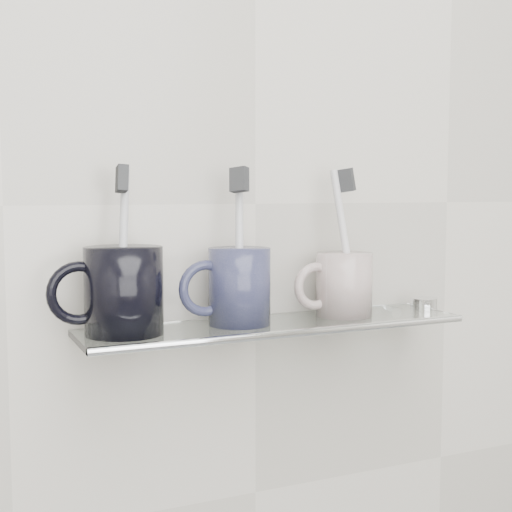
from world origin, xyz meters
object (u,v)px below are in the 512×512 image
shelf_glass (275,325)px  mug_left (124,291)px  mug_center (239,286)px  mug_right (344,284)px

shelf_glass → mug_left: size_ratio=4.88×
mug_left → mug_center: (0.15, 0.00, -0.00)m
shelf_glass → mug_right: size_ratio=5.90×
mug_left → mug_right: bearing=7.8°
shelf_glass → mug_left: bearing=178.5°
mug_center → mug_left: bearing=-177.1°
mug_center → mug_right: 0.15m
shelf_glass → mug_right: (0.10, 0.00, 0.05)m
mug_center → mug_right: bearing=2.9°
mug_left → shelf_glass: bearing=6.3°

